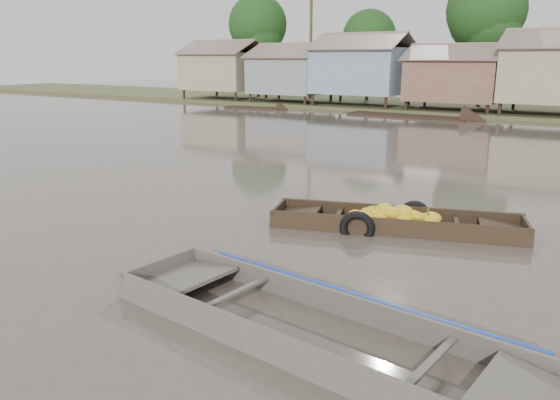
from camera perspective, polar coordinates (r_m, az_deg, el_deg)
The scene contains 3 objects.
ground at distance 10.58m, azimuth -4.56°, elevation -5.80°, with size 120.00×120.00×0.00m, color #4C443A.
banana_boat at distance 12.36m, azimuth 11.58°, elevation -2.29°, with size 5.62×2.91×0.79m.
viewer_boat at distance 7.59m, azimuth 4.30°, elevation -14.19°, with size 6.79×2.48×0.53m.
Camera 1 is at (5.96, -7.92, 3.71)m, focal length 35.00 mm.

